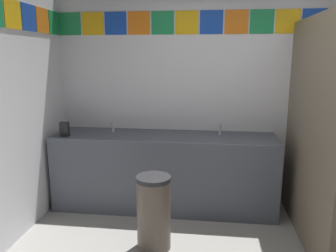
% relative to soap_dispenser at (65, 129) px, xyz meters
% --- Properties ---
extents(wall_back, '(4.35, 0.09, 2.65)m').
position_rel_soap_dispenser_xyz_m(wall_back, '(1.97, 0.52, 0.40)').
color(wall_back, silver).
rests_on(wall_back, ground_plane).
extents(vanity_counter, '(2.46, 0.60, 0.85)m').
position_rel_soap_dispenser_xyz_m(vanity_counter, '(1.08, 0.18, -0.49)').
color(vanity_counter, '#4C515B').
rests_on(vanity_counter, ground_plane).
extents(faucet_left, '(0.04, 0.10, 0.14)m').
position_rel_soap_dispenser_xyz_m(faucet_left, '(0.46, 0.27, -0.03)').
color(faucet_left, silver).
rests_on(faucet_left, vanity_counter).
extents(faucet_right, '(0.04, 0.10, 0.14)m').
position_rel_soap_dispenser_xyz_m(faucet_right, '(1.69, 0.27, -0.03)').
color(faucet_right, silver).
rests_on(faucet_right, vanity_counter).
extents(soap_dispenser, '(0.09, 0.09, 0.16)m').
position_rel_soap_dispenser_xyz_m(soap_dispenser, '(0.00, 0.00, 0.00)').
color(soap_dispenser, black).
rests_on(soap_dispenser, vanity_counter).
extents(trash_bin, '(0.31, 0.31, 0.68)m').
position_rel_soap_dispenser_xyz_m(trash_bin, '(1.10, -0.67, -0.59)').
color(trash_bin, brown).
rests_on(trash_bin, ground_plane).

